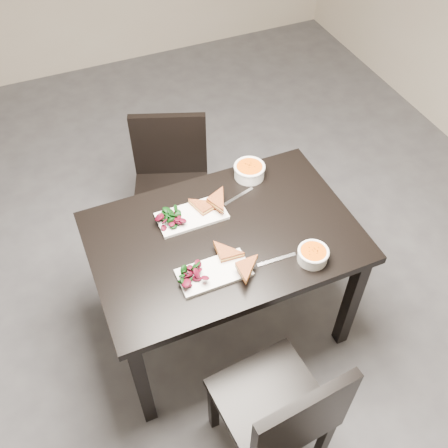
% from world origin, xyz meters
% --- Properties ---
extents(ground, '(5.00, 5.00, 0.00)m').
position_xyz_m(ground, '(0.00, 0.00, 0.00)').
color(ground, '#47474C').
rests_on(ground, ground).
extents(table, '(1.20, 0.80, 0.75)m').
position_xyz_m(table, '(0.25, -0.41, 0.65)').
color(table, black).
rests_on(table, ground).
extents(chair_near, '(0.46, 0.46, 0.85)m').
position_xyz_m(chair_near, '(0.19, -1.16, 0.48)').
color(chair_near, black).
rests_on(chair_near, ground).
extents(chair_far, '(0.54, 0.54, 0.85)m').
position_xyz_m(chair_far, '(0.23, 0.30, 0.48)').
color(chair_far, black).
rests_on(chair_far, ground).
extents(plate_near, '(0.31, 0.15, 0.02)m').
position_xyz_m(plate_near, '(0.13, -0.60, 0.76)').
color(plate_near, white).
rests_on(plate_near, table).
extents(sandwich_near, '(0.16, 0.13, 0.05)m').
position_xyz_m(sandwich_near, '(0.19, -0.59, 0.79)').
color(sandwich_near, '#AF5324').
rests_on(sandwich_near, plate_near).
extents(salad_near, '(0.10, 0.09, 0.04)m').
position_xyz_m(salad_near, '(0.03, -0.60, 0.79)').
color(salad_near, black).
rests_on(salad_near, plate_near).
extents(soup_bowl_near, '(0.14, 0.14, 0.06)m').
position_xyz_m(soup_bowl_near, '(0.55, -0.69, 0.78)').
color(soup_bowl_near, white).
rests_on(soup_bowl_near, table).
extents(cutlery_near, '(0.18, 0.02, 0.00)m').
position_xyz_m(cutlery_near, '(0.41, -0.64, 0.75)').
color(cutlery_near, silver).
rests_on(cutlery_near, table).
extents(plate_far, '(0.32, 0.16, 0.02)m').
position_xyz_m(plate_far, '(0.16, -0.26, 0.76)').
color(plate_far, white).
rests_on(plate_far, table).
extents(sandwich_far, '(0.19, 0.16, 0.05)m').
position_xyz_m(sandwich_far, '(0.22, -0.27, 0.79)').
color(sandwich_far, '#AF5324').
rests_on(sandwich_far, plate_far).
extents(salad_far, '(0.10, 0.09, 0.04)m').
position_xyz_m(salad_far, '(0.06, -0.26, 0.79)').
color(salad_far, black).
rests_on(salad_far, plate_far).
extents(soup_bowl_far, '(0.16, 0.16, 0.07)m').
position_xyz_m(soup_bowl_far, '(0.52, -0.11, 0.79)').
color(soup_bowl_far, white).
rests_on(soup_bowl_far, table).
extents(cutlery_far, '(0.18, 0.07, 0.00)m').
position_xyz_m(cutlery_far, '(0.41, -0.22, 0.75)').
color(cutlery_far, silver).
rests_on(cutlery_far, table).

